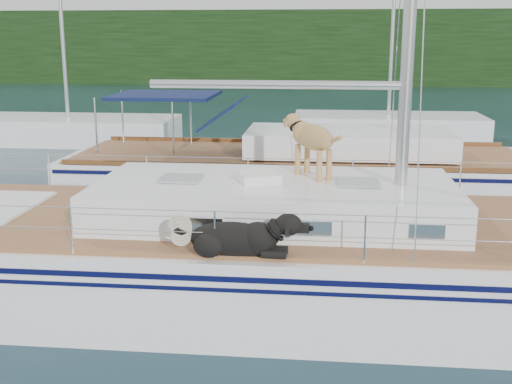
# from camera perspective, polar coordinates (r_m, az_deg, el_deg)

# --- Properties ---
(ground) EXTENTS (120.00, 120.00, 0.00)m
(ground) POSITION_cam_1_polar(r_m,az_deg,el_deg) (9.98, -3.01, -9.16)
(ground) COLOR black
(ground) RESTS_ON ground
(tree_line) EXTENTS (90.00, 3.00, 6.00)m
(tree_line) POSITION_cam_1_polar(r_m,az_deg,el_deg) (54.12, 4.48, 12.65)
(tree_line) COLOR black
(tree_line) RESTS_ON ground
(shore_bank) EXTENTS (92.00, 1.00, 1.20)m
(shore_bank) POSITION_cam_1_polar(r_m,az_deg,el_deg) (55.40, 4.46, 10.19)
(shore_bank) COLOR #595147
(shore_bank) RESTS_ON ground
(main_sailboat) EXTENTS (12.00, 3.81, 14.01)m
(main_sailboat) POSITION_cam_1_polar(r_m,az_deg,el_deg) (9.72, -2.48, -5.51)
(main_sailboat) COLOR white
(main_sailboat) RESTS_ON ground
(neighbor_sailboat) EXTENTS (11.00, 3.50, 13.30)m
(neighbor_sailboat) POSITION_cam_1_polar(r_m,az_deg,el_deg) (15.53, 4.12, 1.55)
(neighbor_sailboat) COLOR white
(neighbor_sailboat) RESTS_ON ground
(bg_boat_west) EXTENTS (8.00, 3.00, 11.65)m
(bg_boat_west) POSITION_cam_1_polar(r_m,az_deg,el_deg) (25.19, -16.28, 5.27)
(bg_boat_west) COLOR white
(bg_boat_west) RESTS_ON ground
(bg_boat_center) EXTENTS (7.20, 3.00, 11.65)m
(bg_boat_center) POSITION_cam_1_polar(r_m,az_deg,el_deg) (25.45, 11.64, 5.62)
(bg_boat_center) COLOR white
(bg_boat_center) RESTS_ON ground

